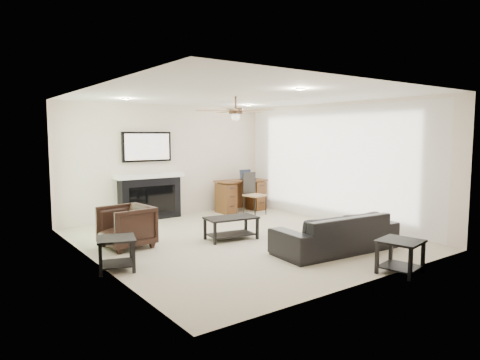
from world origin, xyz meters
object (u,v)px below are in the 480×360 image
(coffee_table, at_px, (231,228))
(fireplace_unit, at_px, (150,176))
(armchair, at_px, (126,227))
(desk, at_px, (241,196))
(sofa, at_px, (336,232))

(coffee_table, bearing_deg, fireplace_unit, 106.89)
(armchair, distance_m, desk, 3.86)
(sofa, distance_m, fireplace_unit, 4.36)
(armchair, bearing_deg, fireplace_unit, 140.58)
(sofa, xyz_separation_m, desk, (0.90, 3.77, 0.08))
(armchair, xyz_separation_m, desk, (3.50, 1.62, 0.03))
(sofa, xyz_separation_m, armchair, (-2.60, 2.15, 0.05))
(coffee_table, bearing_deg, armchair, 170.12)
(sofa, bearing_deg, armchair, -34.54)
(armchair, relative_size, desk, 0.62)
(desk, bearing_deg, armchair, -155.15)
(coffee_table, bearing_deg, desk, 58.39)
(fireplace_unit, relative_size, desk, 1.57)
(armchair, height_order, fireplace_unit, fireplace_unit)
(coffee_table, xyz_separation_m, fireplace_unit, (-0.39, 2.52, 0.75))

